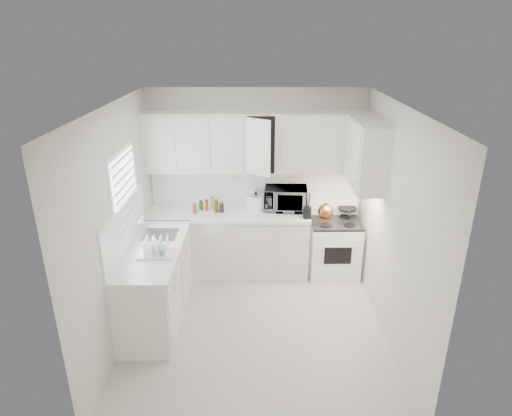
{
  "coord_description": "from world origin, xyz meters",
  "views": [
    {
      "loc": [
        0.04,
        -4.38,
        3.3
      ],
      "look_at": [
        0.0,
        0.7,
        1.25
      ],
      "focal_mm": 31.07,
      "sensor_mm": 36.0,
      "label": 1
    }
  ],
  "objects_px": {
    "tea_kettle": "(326,210)",
    "utensil_crock": "(307,205)",
    "stove": "(334,241)",
    "dish_rack": "(155,246)",
    "microwave": "(286,196)",
    "rice_cooker": "(256,201)"
  },
  "relations": [
    {
      "from": "microwave",
      "to": "dish_rack",
      "type": "relative_size",
      "value": 1.51
    },
    {
      "from": "stove",
      "to": "microwave",
      "type": "height_order",
      "value": "microwave"
    },
    {
      "from": "tea_kettle",
      "to": "utensil_crock",
      "type": "relative_size",
      "value": 0.69
    },
    {
      "from": "tea_kettle",
      "to": "dish_rack",
      "type": "xyz_separation_m",
      "value": [
        -2.04,
        -1.06,
        -0.0
      ]
    },
    {
      "from": "dish_rack",
      "to": "utensil_crock",
      "type": "bearing_deg",
      "value": 26.07
    },
    {
      "from": "rice_cooker",
      "to": "tea_kettle",
      "type": "bearing_deg",
      "value": -2.75
    },
    {
      "from": "tea_kettle",
      "to": "microwave",
      "type": "bearing_deg",
      "value": 171.51
    },
    {
      "from": "stove",
      "to": "utensil_crock",
      "type": "bearing_deg",
      "value": -159.26
    },
    {
      "from": "tea_kettle",
      "to": "rice_cooker",
      "type": "relative_size",
      "value": 0.98
    },
    {
      "from": "stove",
      "to": "rice_cooker",
      "type": "xyz_separation_m",
      "value": [
        -1.11,
        0.12,
        0.55
      ]
    },
    {
      "from": "rice_cooker",
      "to": "utensil_crock",
      "type": "bearing_deg",
      "value": -9.0
    },
    {
      "from": "dish_rack",
      "to": "tea_kettle",
      "type": "bearing_deg",
      "value": 23.2
    },
    {
      "from": "tea_kettle",
      "to": "rice_cooker",
      "type": "bearing_deg",
      "value": -174.84
    },
    {
      "from": "stove",
      "to": "tea_kettle",
      "type": "height_order",
      "value": "tea_kettle"
    },
    {
      "from": "microwave",
      "to": "rice_cooker",
      "type": "xyz_separation_m",
      "value": [
        -0.42,
        -0.02,
        -0.07
      ]
    },
    {
      "from": "utensil_crock",
      "to": "tea_kettle",
      "type": "bearing_deg",
      "value": 2.39
    },
    {
      "from": "dish_rack",
      "to": "microwave",
      "type": "bearing_deg",
      "value": 37.6
    },
    {
      "from": "utensil_crock",
      "to": "dish_rack",
      "type": "bearing_deg",
      "value": -149.67
    },
    {
      "from": "stove",
      "to": "microwave",
      "type": "xyz_separation_m",
      "value": [
        -0.7,
        0.15,
        0.62
      ]
    },
    {
      "from": "stove",
      "to": "dish_rack",
      "type": "distance_m",
      "value": 2.59
    },
    {
      "from": "microwave",
      "to": "dish_rack",
      "type": "distance_m",
      "value": 2.05
    },
    {
      "from": "stove",
      "to": "utensil_crock",
      "type": "distance_m",
      "value": 0.76
    }
  ]
}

